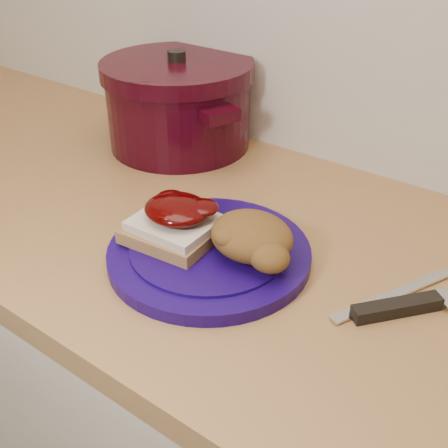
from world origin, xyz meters
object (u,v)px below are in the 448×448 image
Objects in this scene: pepper_grinder at (167,112)px; dutch_oven at (179,103)px; plate at (209,254)px; butter_knife at (393,295)px; chef_knife at (427,302)px.

dutch_oven is at bearing 40.48° from pepper_grinder.
butter_knife is (0.23, 0.07, -0.01)m from plate.
dutch_oven is 2.79× the size of pepper_grinder.
plate reaches higher than butter_knife.
dutch_oven is at bearing 92.76° from butter_knife.
dutch_oven is (-0.28, 0.27, 0.07)m from plate.
butter_knife is at bearing 136.61° from chef_knife.
dutch_oven is at bearing 109.66° from chef_knife.
plate is 0.39m from pepper_grinder.
butter_knife is 0.53× the size of dutch_oven.
butter_knife is (-0.04, -0.01, -0.00)m from chef_knife.
butter_knife is at bearing 17.18° from plate.
plate is 0.39m from dutch_oven.
pepper_grinder is at bearing 111.56° from chef_knife.
plate is at bearing 144.65° from chef_knife.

